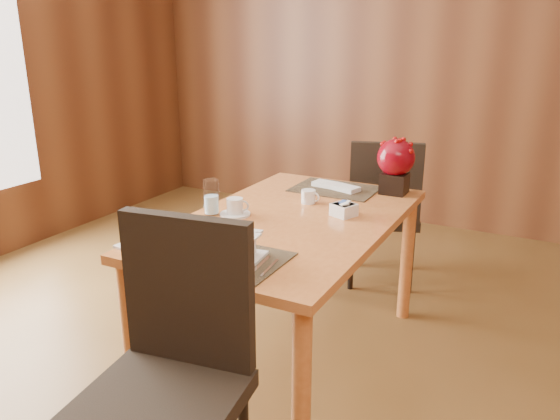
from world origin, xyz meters
The scene contains 14 objects.
back_wall centered at (0.00, 3.00, 1.40)m, with size 5.00×0.02×2.80m, color brown.
dining_table centered at (0.00, 0.60, 0.65)m, with size 0.90×1.50×0.75m.
placemat_near centered at (0.00, 0.05, 0.75)m, with size 0.45×0.33×0.01m, color black.
placemat_far centered at (0.00, 1.15, 0.75)m, with size 0.45×0.33×0.01m, color black.
soup_setting centered at (0.01, 0.01, 0.80)m, with size 0.28×0.28×0.10m.
coffee_cup centered at (-0.25, 0.51, 0.79)m, with size 0.15×0.15×0.08m.
water_glass centered at (-0.36, 0.47, 0.83)m, with size 0.07×0.07×0.17m, color silver.
creamer_jug centered at (-0.03, 0.85, 0.78)m, with size 0.09×0.09×0.07m, color silver, non-canonical shape.
sugar_caddy centered at (0.21, 0.74, 0.78)m, with size 0.10×0.10×0.06m, color silver.
berry_decor centered at (0.31, 1.23, 0.92)m, with size 0.20×0.20×0.30m.
napkins_far centered at (0.01, 1.15, 0.77)m, with size 0.27×0.10×0.02m, color silver, non-canonical shape.
bread_plate centered at (-0.37, 0.00, 0.76)m, with size 0.17×0.17×0.01m, color silver.
near_chair centered at (0.07, -0.39, 0.58)m, with size 0.54×0.54×1.02m.
far_chair centered at (0.13, 1.64, 0.54)m, with size 0.57×0.57×0.96m.
Camera 1 is at (1.08, -1.56, 1.56)m, focal length 35.00 mm.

